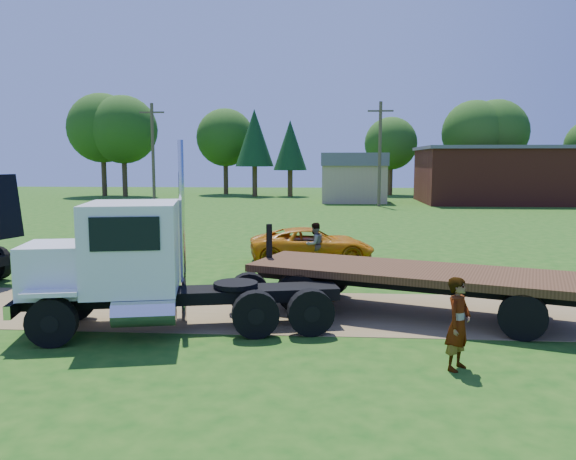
# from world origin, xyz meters

# --- Properties ---
(ground) EXTENTS (140.00, 140.00, 0.00)m
(ground) POSITION_xyz_m (0.00, 0.00, 0.00)
(ground) COLOR #174910
(ground) RESTS_ON ground
(dirt_track) EXTENTS (120.00, 4.20, 0.01)m
(dirt_track) POSITION_xyz_m (0.00, 0.00, 0.01)
(dirt_track) COLOR brown
(dirt_track) RESTS_ON ground
(white_semi_tractor) EXTENTS (7.50, 3.78, 4.42)m
(white_semi_tractor) POSITION_xyz_m (-2.92, -1.83, 1.51)
(white_semi_tractor) COLOR black
(white_semi_tractor) RESTS_ON ground
(orange_pickup) EXTENTS (5.13, 2.98, 1.34)m
(orange_pickup) POSITION_xyz_m (0.89, 7.36, 0.67)
(orange_pickup) COLOR #CE7709
(orange_pickup) RESTS_ON ground
(flatbed_trailer) EXTENTS (8.76, 5.24, 2.15)m
(flatbed_trailer) POSITION_xyz_m (3.69, -0.07, 0.92)
(flatbed_trailer) COLOR #3E2613
(flatbed_trailer) RESTS_ON ground
(spectator_a) EXTENTS (0.73, 0.77, 1.77)m
(spectator_a) POSITION_xyz_m (3.94, -3.90, 0.88)
(spectator_a) COLOR #999999
(spectator_a) RESTS_ON ground
(spectator_b) EXTENTS (1.00, 0.99, 1.63)m
(spectator_b) POSITION_xyz_m (1.01, 6.55, 0.82)
(spectator_b) COLOR #999999
(spectator_b) RESTS_ON ground
(brick_building) EXTENTS (15.40, 10.40, 5.30)m
(brick_building) POSITION_xyz_m (18.00, 40.00, 2.66)
(brick_building) COLOR maroon
(brick_building) RESTS_ON ground
(tan_shed) EXTENTS (6.20, 5.40, 4.70)m
(tan_shed) POSITION_xyz_m (4.00, 40.00, 2.42)
(tan_shed) COLOR tan
(tan_shed) RESTS_ON ground
(utility_poles) EXTENTS (42.20, 0.28, 9.00)m
(utility_poles) POSITION_xyz_m (6.00, 35.00, 4.71)
(utility_poles) COLOR #4B3E2A
(utility_poles) RESTS_ON ground
(tree_row) EXTENTS (60.32, 12.16, 11.48)m
(tree_row) POSITION_xyz_m (-0.88, 49.59, 6.91)
(tree_row) COLOR #3E2E19
(tree_row) RESTS_ON ground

